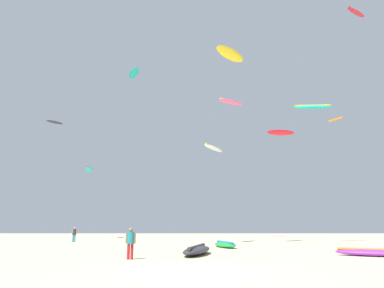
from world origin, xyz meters
TOP-DOWN VIEW (x-y plane):
  - ground_plane at (0.00, 0.00)m, footprint 120.00×120.00m
  - person_foreground at (-3.41, 5.14)m, footprint 0.57×0.39m
  - person_midground at (-12.89, 23.90)m, footprint 0.52×0.36m
  - kite_grounded_near at (2.82, 15.14)m, footprint 2.19×4.41m
  - kite_grounded_mid at (0.35, 8.06)m, footprint 2.49×5.21m
  - kite_grounded_far at (10.93, 7.05)m, footprint 4.08×2.88m
  - kite_aloft_0 at (2.37, 21.11)m, footprint 2.90×3.83m
  - kite_aloft_1 at (19.15, 20.37)m, footprint 3.23×2.67m
  - kite_aloft_2 at (-9.39, 36.31)m, footprint 2.78×4.53m
  - kite_aloft_3 at (5.63, 31.44)m, footprint 4.22×3.25m
  - kite_aloft_4 at (21.84, 34.86)m, footprint 2.04×2.76m
  - kite_aloft_5 at (9.11, 18.95)m, footprint 3.07×1.33m
  - kite_aloft_6 at (13.63, 21.60)m, footprint 4.37×1.52m
  - kite_aloft_7 at (-21.78, 37.15)m, footprint 2.42×2.48m
  - kite_aloft_8 at (4.07, 17.95)m, footprint 3.93×4.02m
  - kite_aloft_9 at (-14.50, 32.95)m, footprint 1.62×3.73m

SIDE VIEW (x-z plane):
  - ground_plane at x=0.00m, z-range 0.00..0.00m
  - kite_grounded_far at x=10.93m, z-range -0.02..0.48m
  - kite_grounded_near at x=2.82m, z-range -0.03..0.52m
  - kite_grounded_mid at x=0.35m, z-range -0.02..0.60m
  - person_midground at x=-12.89m, z-range 0.13..1.73m
  - person_foreground at x=-3.41m, z-range 0.14..1.87m
  - kite_aloft_9 at x=-14.50m, z-range 9.16..9.69m
  - kite_aloft_0 at x=2.37m, z-range 9.50..10.26m
  - kite_aloft_5 at x=9.11m, z-range 10.71..11.38m
  - kite_aloft_6 at x=13.63m, z-range 14.31..15.17m
  - kite_aloft_4 at x=21.84m, z-range 17.16..17.60m
  - kite_aloft_7 at x=-21.78m, z-range 17.49..17.88m
  - kite_aloft_3 at x=5.63m, z-range 18.69..19.24m
  - kite_aloft_8 at x=4.07m, z-range 18.84..19.80m
  - kite_aloft_2 at x=-9.39m, z-range 25.50..26.02m
  - kite_aloft_1 at x=19.15m, z-range 25.59..26.31m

